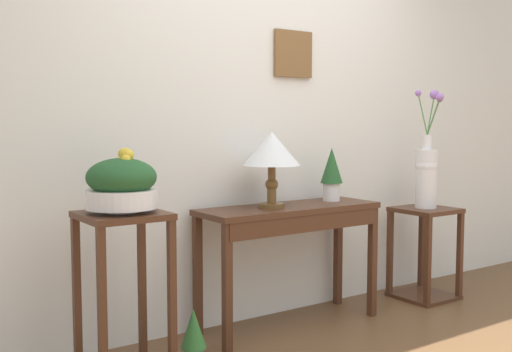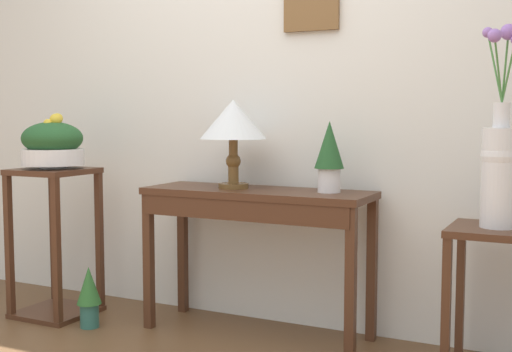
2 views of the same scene
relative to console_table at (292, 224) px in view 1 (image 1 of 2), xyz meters
The scene contains 9 objects.
back_wall_with_art 0.83m from the console_table, 100.62° to the left, with size 9.00×0.13×2.80m.
console_table is the anchor object (origin of this frame).
table_lamp 0.47m from the console_table, behind, with size 0.34×0.34×0.45m.
potted_plant_on_console 0.48m from the console_table, ahead, with size 0.14×0.14×0.34m.
pedestal_stand_left 1.19m from the console_table, behind, with size 0.39×0.39×0.83m.
planter_bowl_wide_left 1.22m from the console_table, behind, with size 0.34×0.34×0.30m.
pedestal_stand_right 1.20m from the console_table, ahead, with size 0.39×0.39×0.65m.
flower_vase_tall_right 1.19m from the console_table, ahead, with size 0.17×0.22×0.83m.
potted_plant_floor 0.99m from the console_table, 161.56° to the right, with size 0.13×0.13×0.33m.
Camera 1 is at (-2.20, -1.65, 1.24)m, focal length 42.66 mm.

